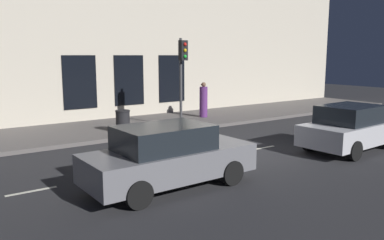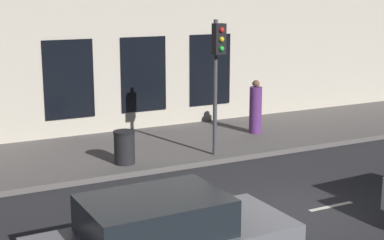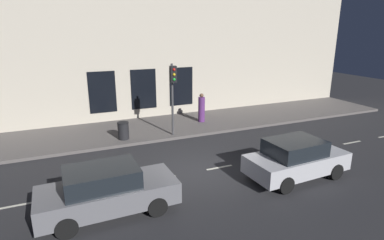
{
  "view_description": "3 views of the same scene",
  "coord_description": "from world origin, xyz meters",
  "px_view_note": "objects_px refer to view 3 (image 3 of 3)",
  "views": [
    {
      "loc": [
        -9.68,
        8.82,
        3.27
      ],
      "look_at": [
        0.61,
        1.6,
        1.18
      ],
      "focal_mm": 36.59,
      "sensor_mm": 36.0,
      "label": 1
    },
    {
      "loc": [
        -9.55,
        7.43,
        4.72
      ],
      "look_at": [
        2.23,
        1.37,
        1.8
      ],
      "focal_mm": 54.41,
      "sensor_mm": 36.0,
      "label": 2
    },
    {
      "loc": [
        -10.87,
        4.91,
        5.69
      ],
      "look_at": [
        2.63,
        -0.85,
        1.43
      ],
      "focal_mm": 29.4,
      "sensor_mm": 36.0,
      "label": 3
    }
  ],
  "objects_px": {
    "traffic_light": "(173,85)",
    "pedestrian_0": "(202,109)",
    "trash_bin": "(123,131)",
    "parked_car_1": "(296,159)",
    "parked_car_0": "(107,190)"
  },
  "relations": [
    {
      "from": "pedestrian_0",
      "to": "trash_bin",
      "type": "bearing_deg",
      "value": 137.78
    },
    {
      "from": "parked_car_1",
      "to": "trash_bin",
      "type": "height_order",
      "value": "parked_car_1"
    },
    {
      "from": "traffic_light",
      "to": "trash_bin",
      "type": "xyz_separation_m",
      "value": [
        0.48,
        2.61,
        -2.3
      ]
    },
    {
      "from": "traffic_light",
      "to": "pedestrian_0",
      "type": "distance_m",
      "value": 3.64
    },
    {
      "from": "parked_car_0",
      "to": "trash_bin",
      "type": "xyz_separation_m",
      "value": [
        6.46,
        -1.79,
        -0.18
      ]
    },
    {
      "from": "trash_bin",
      "to": "traffic_light",
      "type": "bearing_deg",
      "value": -100.45
    },
    {
      "from": "parked_car_1",
      "to": "trash_bin",
      "type": "distance_m",
      "value": 8.7
    },
    {
      "from": "pedestrian_0",
      "to": "trash_bin",
      "type": "height_order",
      "value": "pedestrian_0"
    },
    {
      "from": "parked_car_1",
      "to": "traffic_light",
      "type": "bearing_deg",
      "value": -158.64
    },
    {
      "from": "parked_car_0",
      "to": "trash_bin",
      "type": "relative_size",
      "value": 4.79
    },
    {
      "from": "parked_car_0",
      "to": "trash_bin",
      "type": "height_order",
      "value": "parked_car_0"
    },
    {
      "from": "parked_car_0",
      "to": "parked_car_1",
      "type": "distance_m",
      "value": 7.24
    },
    {
      "from": "pedestrian_0",
      "to": "traffic_light",
      "type": "bearing_deg",
      "value": 159.21
    },
    {
      "from": "parked_car_1",
      "to": "pedestrian_0",
      "type": "bearing_deg",
      "value": 179.59
    },
    {
      "from": "traffic_light",
      "to": "parked_car_0",
      "type": "distance_m",
      "value": 7.72
    }
  ]
}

